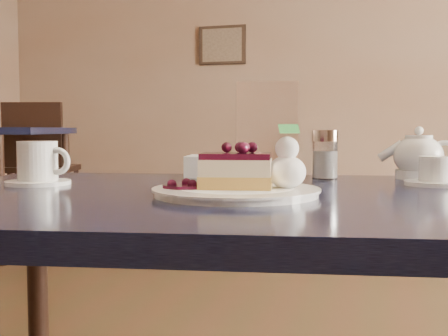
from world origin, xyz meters
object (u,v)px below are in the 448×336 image
(coffee_set, at_px, (39,165))
(tea_set, at_px, (421,161))
(main_table, at_px, (239,236))
(dessert_plate, at_px, (236,192))
(cheesecake_slice, at_px, (236,171))

(coffee_set, distance_m, tea_set, 0.79)
(main_table, xyz_separation_m, dessert_plate, (0.01, -0.05, 0.08))
(cheesecake_slice, height_order, coffee_set, coffee_set)
(main_table, height_order, coffee_set, coffee_set)
(cheesecake_slice, bearing_deg, dessert_plate, -73.17)
(main_table, relative_size, tea_set, 5.04)
(main_table, xyz_separation_m, coffee_set, (-0.41, 0.02, 0.11))
(main_table, xyz_separation_m, cheesecake_slice, (0.01, -0.05, 0.12))
(dessert_plate, xyz_separation_m, cheesecake_slice, (-0.00, 0.00, 0.03))
(main_table, relative_size, cheesecake_slice, 9.94)
(dessert_plate, distance_m, coffee_set, 0.42)
(dessert_plate, relative_size, tea_set, 1.06)
(cheesecake_slice, relative_size, tea_set, 0.51)
(tea_set, bearing_deg, main_table, -132.97)
(main_table, relative_size, dessert_plate, 4.77)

